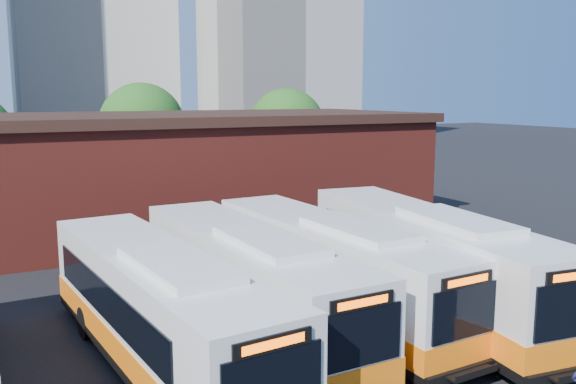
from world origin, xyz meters
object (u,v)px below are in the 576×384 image
bus_midwest (247,286)px  bus_mideast (331,272)px  bus_east (427,264)px  bus_west (159,314)px

bus_midwest → bus_mideast: size_ratio=1.00×
bus_mideast → bus_east: bearing=-19.9°
bus_midwest → bus_east: bus_east is taller
bus_midwest → bus_east: (6.40, -0.83, 0.09)m
bus_west → bus_midwest: 3.32m
bus_west → bus_east: (9.51, 0.34, 0.09)m
bus_west → bus_midwest: bearing=15.0°
bus_east → bus_mideast: bearing=169.6°
bus_west → bus_east: size_ratio=0.94×
bus_east → bus_midwest: bearing=179.0°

